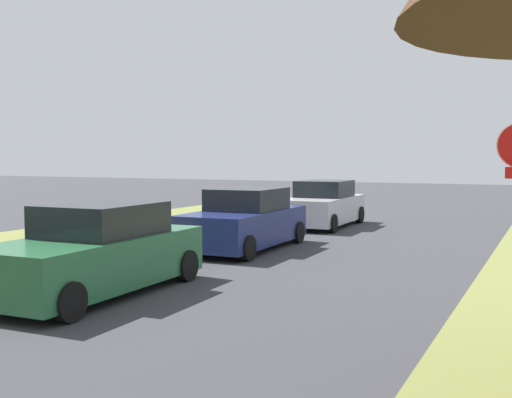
# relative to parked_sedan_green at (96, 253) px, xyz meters

# --- Properties ---
(parked_sedan_green) EXTENTS (2.04, 4.44, 1.57)m
(parked_sedan_green) POSITION_rel_parked_sedan_green_xyz_m (0.00, 0.00, 0.00)
(parked_sedan_green) COLOR #28663D
(parked_sedan_green) RESTS_ON ground
(parked_sedan_navy) EXTENTS (2.04, 4.44, 1.57)m
(parked_sedan_navy) POSITION_rel_parked_sedan_green_xyz_m (-0.06, 5.87, 0.00)
(parked_sedan_navy) COLOR navy
(parked_sedan_navy) RESTS_ON ground
(parked_sedan_silver) EXTENTS (2.04, 4.44, 1.57)m
(parked_sedan_silver) POSITION_rel_parked_sedan_green_xyz_m (-0.03, 11.77, 0.00)
(parked_sedan_silver) COLOR #BCBCC1
(parked_sedan_silver) RESTS_ON ground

